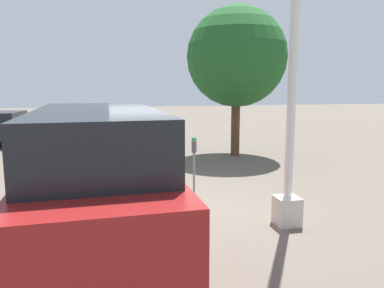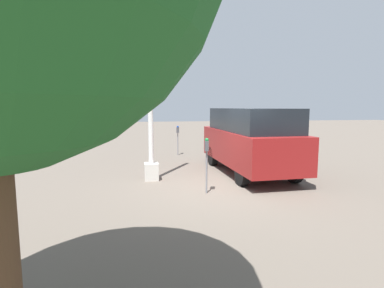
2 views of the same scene
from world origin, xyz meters
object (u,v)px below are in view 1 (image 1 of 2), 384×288
at_px(parked_van, 99,177).
at_px(car_distant, 3,126).
at_px(lamp_post, 292,98).
at_px(street_tree, 237,57).
at_px(parking_meter_near, 194,154).

bearing_deg(parked_van, car_distant, -162.25).
bearing_deg(lamp_post, car_distant, -146.71).
distance_m(lamp_post, car_distant, 14.74).
bearing_deg(street_tree, lamp_post, -11.12).
relative_size(lamp_post, street_tree, 1.27).
distance_m(car_distant, street_tree, 11.13).
bearing_deg(parking_meter_near, street_tree, 164.82).
xyz_separation_m(parked_van, car_distant, (-12.71, -4.62, -0.45)).
bearing_deg(car_distant, parked_van, -154.65).
xyz_separation_m(parking_meter_near, parked_van, (2.20, -2.00, 0.12)).
height_order(parking_meter_near, car_distant, parking_meter_near).
height_order(parked_van, car_distant, parked_van).
bearing_deg(parked_van, lamp_post, 95.52).
distance_m(parking_meter_near, lamp_post, 2.59).
distance_m(lamp_post, parked_van, 3.65).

